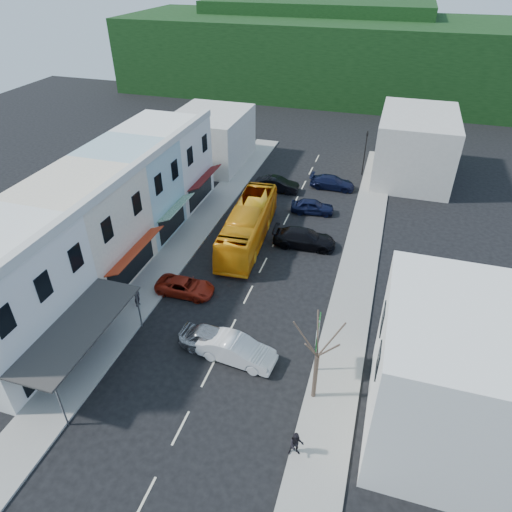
{
  "coord_description": "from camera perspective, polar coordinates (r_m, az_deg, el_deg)",
  "views": [
    {
      "loc": [
        8.35,
        -21.38,
        21.54
      ],
      "look_at": [
        0.0,
        6.0,
        2.2
      ],
      "focal_mm": 32.0,
      "sensor_mm": 36.0,
      "label": 1
    }
  ],
  "objects": [
    {
      "name": "car_red",
      "position": [
        34.43,
        -8.85,
        -3.69
      ],
      "size": [
        4.63,
        1.98,
        1.4
      ],
      "primitive_type": "imported",
      "rotation": [
        0.0,
        0.0,
        1.59
      ],
      "color": "maroon",
      "rests_on": "ground"
    },
    {
      "name": "hillside",
      "position": [
        88.28,
        11.32,
        23.8
      ],
      "size": [
        80.0,
        26.0,
        14.0
      ],
      "color": "black",
      "rests_on": "ground"
    },
    {
      "name": "direction_sign",
      "position": [
        27.62,
        7.59,
        -11.22
      ],
      "size": [
        0.5,
        1.88,
        4.1
      ],
      "primitive_type": null,
      "rotation": [
        0.0,
        0.0,
        0.08
      ],
      "color": "#0C5E17",
      "rests_on": "ground"
    },
    {
      "name": "distant_block_left",
      "position": [
        55.66,
        -5.7,
        14.42
      ],
      "size": [
        8.0,
        10.0,
        6.0
      ],
      "primitive_type": "cube",
      "color": "#B7B2A8",
      "rests_on": "ground"
    },
    {
      "name": "distant_block_right",
      "position": [
        54.52,
        19.25,
        12.86
      ],
      "size": [
        8.0,
        12.0,
        7.0
      ],
      "primitive_type": "cube",
      "color": "#B7B2A8",
      "rests_on": "ground"
    },
    {
      "name": "sidewalk_right",
      "position": [
        38.03,
        12.67,
        -1.27
      ],
      "size": [
        3.0,
        52.0,
        0.15
      ],
      "primitive_type": "cube",
      "color": "gray",
      "rests_on": "ground"
    },
    {
      "name": "car_black_far",
      "position": [
        49.04,
        2.64,
        8.86
      ],
      "size": [
        4.46,
        1.95,
        1.4
      ],
      "primitive_type": "imported",
      "rotation": [
        0.0,
        0.0,
        1.6
      ],
      "color": "black",
      "rests_on": "ground"
    },
    {
      "name": "car_navy_mid",
      "position": [
        44.97,
        7.06,
        6.16
      ],
      "size": [
        4.59,
        2.33,
        1.4
      ],
      "primitive_type": "imported",
      "rotation": [
        0.0,
        0.0,
        1.69
      ],
      "color": "black",
      "rests_on": "ground"
    },
    {
      "name": "car_navy_far",
      "position": [
        50.28,
        9.52,
        9.08
      ],
      "size": [
        4.51,
        1.86,
        1.4
      ],
      "primitive_type": "imported",
      "rotation": [
        0.0,
        0.0,
        1.57
      ],
      "color": "black",
      "rests_on": "ground"
    },
    {
      "name": "traffic_signal",
      "position": [
        53.57,
        13.43,
        12.37
      ],
      "size": [
        1.22,
        1.38,
        5.12
      ],
      "primitive_type": null,
      "rotation": [
        0.0,
        0.0,
        3.53
      ],
      "color": "black",
      "rests_on": "ground"
    },
    {
      "name": "car_white",
      "position": [
        29.06,
        -2.43,
        -11.82
      ],
      "size": [
        4.56,
        2.24,
        1.4
      ],
      "primitive_type": "imported",
      "rotation": [
        0.0,
        0.0,
        1.47
      ],
      "color": "silver",
      "rests_on": "ground"
    },
    {
      "name": "car_silver",
      "position": [
        29.72,
        -5.05,
        -10.64
      ],
      "size": [
        4.51,
        2.08,
        1.4
      ],
      "primitive_type": "imported",
      "rotation": [
        0.0,
        0.0,
        1.51
      ],
      "color": "#A0A0A4",
      "rests_on": "ground"
    },
    {
      "name": "ground",
      "position": [
        31.48,
        -3.23,
        -9.21
      ],
      "size": [
        120.0,
        120.0,
        0.0
      ],
      "primitive_type": "plane",
      "color": "black",
      "rests_on": "ground"
    },
    {
      "name": "sidewalk_left",
      "position": [
        41.19,
        -8.39,
        2.23
      ],
      "size": [
        3.0,
        52.0,
        0.15
      ],
      "primitive_type": "cube",
      "color": "gray",
      "rests_on": "ground"
    },
    {
      "name": "pedestrian_left",
      "position": [
        33.69,
        -14.68,
        -4.85
      ],
      "size": [
        0.42,
        0.62,
        1.7
      ],
      "primitive_type": "imported",
      "rotation": [
        0.0,
        0.0,
        1.53
      ],
      "color": "black",
      "rests_on": "sidewalk_left"
    },
    {
      "name": "shopfront_row",
      "position": [
        37.92,
        -18.89,
        4.53
      ],
      "size": [
        8.25,
        30.0,
        8.0
      ],
      "color": "white",
      "rests_on": "ground"
    },
    {
      "name": "bus",
      "position": [
        39.68,
        -0.99,
        3.79
      ],
      "size": [
        3.32,
        11.75,
        3.1
      ],
      "primitive_type": "imported",
      "rotation": [
        0.0,
        0.0,
        0.07
      ],
      "color": "orange",
      "rests_on": "ground"
    },
    {
      "name": "right_building",
      "position": [
        25.22,
        24.1,
        -13.92
      ],
      "size": [
        8.0,
        9.0,
        8.0
      ],
      "primitive_type": "cube",
      "color": "white",
      "rests_on": "ground"
    },
    {
      "name": "street_tree",
      "position": [
        25.3,
        7.68,
        -12.3
      ],
      "size": [
        3.36,
        3.36,
        6.71
      ],
      "primitive_type": null,
      "rotation": [
        0.0,
        0.0,
        0.32
      ],
      "color": "#3B2D25",
      "rests_on": "ground"
    },
    {
      "name": "pedestrian_right",
      "position": [
        24.73,
        5.05,
        -22.3
      ],
      "size": [
        0.79,
        0.62,
        1.7
      ],
      "primitive_type": "imported",
      "rotation": [
        0.0,
        0.0,
        0.28
      ],
      "color": "black",
      "rests_on": "sidewalk_right"
    },
    {
      "name": "car_black_near",
      "position": [
        39.64,
        6.06,
        2.12
      ],
      "size": [
        4.62,
        2.16,
        1.4
      ],
      "primitive_type": "imported",
      "rotation": [
        0.0,
        0.0,
        1.64
      ],
      "color": "black",
      "rests_on": "ground"
    }
  ]
}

